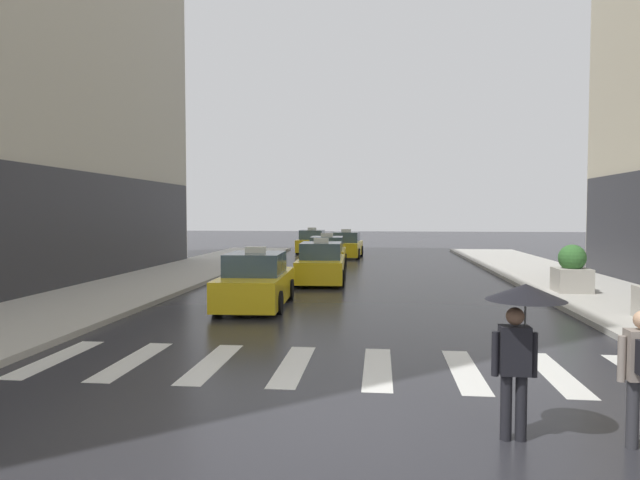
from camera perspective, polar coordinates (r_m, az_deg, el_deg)
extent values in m
plane|color=#26262B|center=(7.52, -0.37, -19.08)|extent=(160.00, 160.00, 0.00)
cube|color=silver|center=(12.03, -25.54, -10.93)|extent=(0.50, 2.80, 0.01)
cube|color=silver|center=(11.32, -18.73, -11.67)|extent=(0.50, 2.80, 0.01)
cube|color=silver|center=(10.78, -11.09, -12.31)|extent=(0.50, 2.80, 0.01)
cube|color=silver|center=(10.44, -2.77, -12.77)|extent=(0.50, 2.80, 0.01)
cube|color=silver|center=(10.32, 5.95, -12.96)|extent=(0.50, 2.80, 0.01)
cube|color=silver|center=(10.43, 14.68, -12.86)|extent=(0.50, 2.80, 0.01)
cube|color=silver|center=(10.76, 23.03, -12.50)|extent=(0.50, 2.80, 0.01)
cube|color=#2D2D33|center=(19.18, -29.74, 0.61)|extent=(0.10, 31.36, 4.40)
cube|color=yellow|center=(16.84, -6.58, -4.89)|extent=(1.99, 4.57, 0.84)
cube|color=#384C5B|center=(16.66, -6.66, -2.41)|extent=(1.69, 2.17, 0.64)
cube|color=silver|center=(16.63, -6.67, -1.00)|extent=(0.61, 0.27, 0.18)
cylinder|color=black|center=(18.35, -8.46, -5.00)|extent=(0.25, 0.67, 0.66)
cylinder|color=black|center=(18.07, -3.14, -5.09)|extent=(0.25, 0.67, 0.66)
cylinder|color=black|center=(15.75, -10.54, -6.30)|extent=(0.25, 0.67, 0.66)
cylinder|color=black|center=(15.42, -4.33, -6.45)|extent=(0.25, 0.67, 0.66)
cube|color=#F2EAB2|center=(19.17, -7.23, -3.84)|extent=(0.20, 0.05, 0.14)
cube|color=#F2EAB2|center=(18.97, -3.48, -3.89)|extent=(0.20, 0.05, 0.14)
cube|color=yellow|center=(22.50, 0.14, -2.95)|extent=(2.00, 4.58, 0.84)
cube|color=#384C5B|center=(22.34, 0.12, -1.08)|extent=(1.69, 2.17, 0.64)
cube|color=silver|center=(22.32, 0.12, -0.03)|extent=(0.61, 0.27, 0.18)
cylinder|color=black|center=(23.93, -1.72, -3.16)|extent=(0.25, 0.67, 0.66)
cylinder|color=black|center=(23.83, 2.39, -3.19)|extent=(0.25, 0.67, 0.66)
cylinder|color=black|center=(21.26, -2.39, -3.91)|extent=(0.25, 0.67, 0.66)
cylinder|color=black|center=(21.15, 2.24, -3.94)|extent=(0.25, 0.67, 0.66)
cube|color=#F2EAB2|center=(24.80, -1.00, -2.32)|extent=(0.20, 0.05, 0.14)
cube|color=#F2EAB2|center=(24.73, 1.91, -2.34)|extent=(0.20, 0.05, 0.14)
cube|color=yellow|center=(28.17, 0.73, -1.80)|extent=(1.96, 4.56, 0.84)
cube|color=#384C5B|center=(28.02, 0.72, -0.31)|extent=(1.67, 2.16, 0.64)
cube|color=silver|center=(28.00, 0.72, 0.53)|extent=(0.61, 0.26, 0.18)
cylinder|color=black|center=(29.59, -0.77, -2.03)|extent=(0.24, 0.67, 0.66)
cylinder|color=black|center=(29.50, 2.55, -2.05)|extent=(0.24, 0.67, 0.66)
cylinder|color=black|center=(26.91, -1.26, -2.50)|extent=(0.24, 0.67, 0.66)
cylinder|color=black|center=(26.81, 2.39, -2.53)|extent=(0.24, 0.67, 0.66)
cube|color=#F2EAB2|center=(30.47, -0.20, -1.37)|extent=(0.20, 0.05, 0.14)
cube|color=#F2EAB2|center=(30.40, 2.17, -1.39)|extent=(0.20, 0.05, 0.14)
cube|color=yellow|center=(35.24, 2.72, -0.89)|extent=(1.99, 4.57, 0.84)
cube|color=#384C5B|center=(35.10, 2.71, 0.31)|extent=(1.69, 2.17, 0.64)
cube|color=silver|center=(35.09, 2.71, 0.98)|extent=(0.61, 0.27, 0.18)
cylinder|color=black|center=(36.69, 1.61, -1.10)|extent=(0.25, 0.67, 0.66)
cylinder|color=black|center=(36.52, 4.27, -1.13)|extent=(0.25, 0.67, 0.66)
cylinder|color=black|center=(34.02, 1.06, -1.40)|extent=(0.25, 0.67, 0.66)
cylinder|color=black|center=(33.84, 3.93, -1.43)|extent=(0.25, 0.67, 0.66)
cube|color=#F2EAB2|center=(37.56, 2.12, -0.60)|extent=(0.20, 0.05, 0.14)
cube|color=#F2EAB2|center=(37.44, 4.04, -0.61)|extent=(0.20, 0.05, 0.14)
cube|color=yellow|center=(39.33, -0.81, -0.51)|extent=(1.81, 4.50, 0.84)
cube|color=#384C5B|center=(39.19, -0.83, 0.57)|extent=(1.60, 2.10, 0.64)
cube|color=silver|center=(39.18, -0.83, 1.17)|extent=(0.60, 0.24, 0.18)
cylinder|color=black|center=(40.79, -1.77, -0.71)|extent=(0.22, 0.66, 0.66)
cylinder|color=black|center=(40.59, 0.63, -0.73)|extent=(0.22, 0.66, 0.66)
cylinder|color=black|center=(38.12, -2.33, -0.96)|extent=(0.22, 0.66, 0.66)
cylinder|color=black|center=(37.90, 0.23, -0.98)|extent=(0.22, 0.66, 0.66)
cube|color=#F2EAB2|center=(41.65, -1.28, -0.27)|extent=(0.20, 0.04, 0.14)
cube|color=#F2EAB2|center=(41.51, 0.44, -0.28)|extent=(0.20, 0.04, 0.14)
cylinder|color=black|center=(7.48, 18.61, -15.98)|extent=(0.14, 0.14, 0.82)
cylinder|color=black|center=(7.52, 20.00, -15.90)|extent=(0.14, 0.14, 0.82)
cube|color=black|center=(7.31, 19.40, -10.66)|extent=(0.36, 0.24, 0.60)
sphere|color=brown|center=(7.22, 19.45, -7.41)|extent=(0.22, 0.22, 0.22)
cylinder|color=black|center=(7.27, 17.60, -11.10)|extent=(0.09, 0.09, 0.55)
cylinder|color=black|center=(7.38, 21.16, -10.96)|extent=(0.09, 0.09, 0.55)
cylinder|color=#4C4C4C|center=(7.27, 20.37, -8.32)|extent=(0.02, 0.02, 1.00)
cone|color=black|center=(7.21, 20.42, -5.04)|extent=(0.96, 0.96, 0.20)
cylinder|color=#333338|center=(7.84, 29.50, -15.32)|extent=(0.14, 0.14, 0.82)
cylinder|color=gray|center=(7.61, 28.63, -10.68)|extent=(0.09, 0.09, 0.55)
cube|color=#A8A399|center=(20.54, 24.50, -3.77)|extent=(1.10, 1.10, 0.80)
sphere|color=#33662D|center=(20.47, 24.54, -1.69)|extent=(0.90, 0.90, 0.90)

